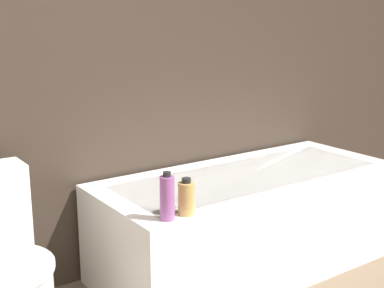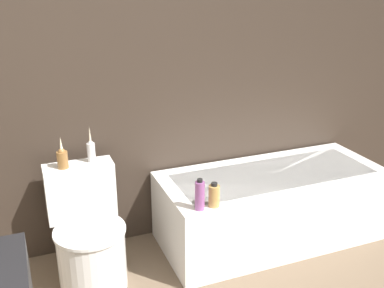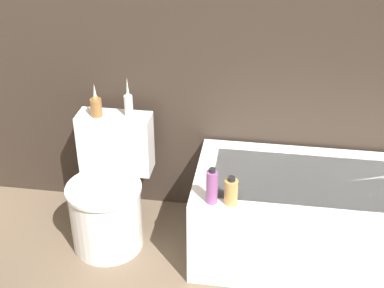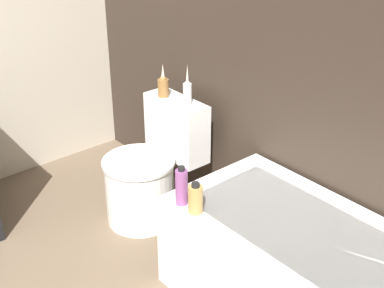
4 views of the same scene
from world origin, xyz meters
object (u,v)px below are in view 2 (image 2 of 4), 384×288
at_px(toilet, 89,239).
at_px(vase_gold, 62,158).
at_px(vase_silver, 91,150).
at_px(shampoo_bottle_tall, 200,195).
at_px(shampoo_bottle_short, 214,196).
at_px(bathtub, 272,205).

height_order(toilet, vase_gold, vase_gold).
distance_m(vase_silver, shampoo_bottle_tall, 0.76).
bearing_deg(vase_gold, shampoo_bottle_short, -28.63).
height_order(toilet, shampoo_bottle_short, toilet).
relative_size(bathtub, vase_silver, 6.82).
bearing_deg(vase_silver, bathtub, -9.33).
bearing_deg(bathtub, shampoo_bottle_short, -154.67).
bearing_deg(shampoo_bottle_short, vase_gold, 151.37).
xyz_separation_m(toilet, shampoo_bottle_tall, (0.64, -0.27, 0.31)).
xyz_separation_m(toilet, shampoo_bottle_short, (0.74, -0.26, 0.29)).
distance_m(toilet, vase_silver, 0.56).
relative_size(toilet, shampoo_bottle_tall, 3.58).
xyz_separation_m(bathtub, shampoo_bottle_short, (-0.60, -0.28, 0.33)).
distance_m(vase_gold, shampoo_bottle_short, 0.96).
bearing_deg(shampoo_bottle_tall, toilet, 157.12).
relative_size(vase_gold, shampoo_bottle_short, 1.30).
height_order(bathtub, vase_gold, vase_gold).
height_order(bathtub, toilet, toilet).
bearing_deg(bathtub, shampoo_bottle_tall, -157.49).
relative_size(vase_silver, shampoo_bottle_tall, 1.18).
distance_m(toilet, shampoo_bottle_tall, 0.76).
bearing_deg(vase_silver, toilet, -112.40).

